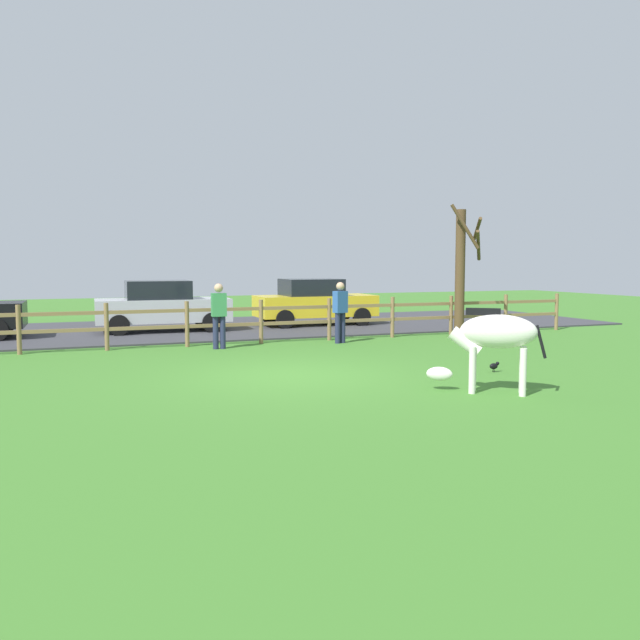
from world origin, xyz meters
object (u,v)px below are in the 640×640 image
parked_car_silver (162,305)px  visitor_left_of_tree (219,313)px  bare_tree (461,269)px  crow_on_grass (494,366)px  visitor_right_of_tree (340,309)px  zebra (493,338)px  parked_car_yellow (314,301)px

parked_car_silver → visitor_left_of_tree: size_ratio=2.46×
bare_tree → parked_car_silver: bearing=153.1°
visitor_left_of_tree → parked_car_silver: bearing=100.8°
crow_on_grass → visitor_right_of_tree: 5.53m
visitor_right_of_tree → zebra: bearing=-91.9°
parked_car_yellow → visitor_left_of_tree: visitor_left_of_tree is taller
parked_car_yellow → parked_car_silver: 5.11m
parked_car_yellow → crow_on_grass: bearing=-89.6°
bare_tree → parked_car_silver: 9.13m
zebra → visitor_left_of_tree: bearing=113.3°
crow_on_grass → zebra: bearing=-127.0°
parked_car_silver → zebra: bearing=-71.3°
bare_tree → crow_on_grass: bare_tree is taller
parked_car_yellow → visitor_left_of_tree: size_ratio=2.45×
crow_on_grass → visitor_left_of_tree: visitor_left_of_tree is taller
crow_on_grass → parked_car_silver: size_ratio=0.05×
zebra → parked_car_silver: (-3.89, 11.47, -0.08)m
zebra → visitor_right_of_tree: (0.23, 7.08, -0.02)m
visitor_right_of_tree → bare_tree: bearing=4.1°
bare_tree → parked_car_yellow: bearing=124.4°
zebra → parked_car_yellow: (1.21, 11.71, -0.08)m
crow_on_grass → visitor_left_of_tree: bearing=128.9°
parked_car_silver → visitor_right_of_tree: 6.02m
zebra → parked_car_silver: 12.11m
crow_on_grass → parked_car_silver: (-5.17, 9.76, 0.72)m
bare_tree → visitor_right_of_tree: size_ratio=2.33×
visitor_left_of_tree → bare_tree: bearing=2.2°
parked_car_yellow → visitor_right_of_tree: (-0.98, -4.63, 0.06)m
parked_car_yellow → visitor_right_of_tree: size_ratio=2.45×
parked_car_silver → visitor_left_of_tree: 4.46m
zebra → parked_car_yellow: parked_car_yellow is taller
bare_tree → visitor_right_of_tree: bare_tree is taller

